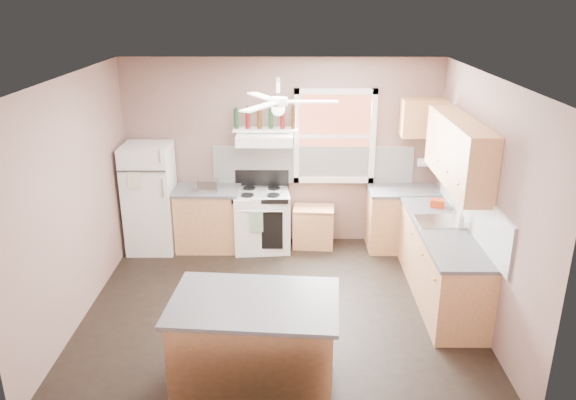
{
  "coord_description": "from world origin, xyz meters",
  "views": [
    {
      "loc": [
        0.14,
        -5.82,
        3.5
      ],
      "look_at": [
        0.1,
        0.3,
        1.25
      ],
      "focal_mm": 35.0,
      "sensor_mm": 36.0,
      "label": 1
    }
  ],
  "objects_px": {
    "cart": "(313,227)",
    "island": "(255,345)",
    "toaster": "(208,186)",
    "stove": "(262,220)",
    "refrigerator": "(150,198)"
  },
  "relations": [
    {
      "from": "toaster",
      "to": "cart",
      "type": "distance_m",
      "value": 1.65
    },
    {
      "from": "island",
      "to": "toaster",
      "type": "bearing_deg",
      "value": 109.95
    },
    {
      "from": "toaster",
      "to": "stove",
      "type": "distance_m",
      "value": 0.93
    },
    {
      "from": "toaster",
      "to": "stove",
      "type": "xyz_separation_m",
      "value": [
        0.73,
        0.1,
        -0.56
      ]
    },
    {
      "from": "cart",
      "to": "island",
      "type": "xyz_separation_m",
      "value": [
        -0.66,
        -3.13,
        0.14
      ]
    },
    {
      "from": "toaster",
      "to": "cart",
      "type": "xyz_separation_m",
      "value": [
        1.49,
        0.17,
        -0.7
      ]
    },
    {
      "from": "refrigerator",
      "to": "cart",
      "type": "xyz_separation_m",
      "value": [
        2.33,
        0.11,
        -0.49
      ]
    },
    {
      "from": "refrigerator",
      "to": "island",
      "type": "height_order",
      "value": "refrigerator"
    },
    {
      "from": "toaster",
      "to": "island",
      "type": "relative_size",
      "value": 0.19
    },
    {
      "from": "stove",
      "to": "island",
      "type": "relative_size",
      "value": 0.6
    },
    {
      "from": "toaster",
      "to": "stove",
      "type": "relative_size",
      "value": 0.33
    },
    {
      "from": "island",
      "to": "cart",
      "type": "bearing_deg",
      "value": 82.46
    },
    {
      "from": "toaster",
      "to": "cart",
      "type": "height_order",
      "value": "toaster"
    },
    {
      "from": "refrigerator",
      "to": "cart",
      "type": "height_order",
      "value": "refrigerator"
    },
    {
      "from": "stove",
      "to": "toaster",
      "type": "bearing_deg",
      "value": -177.69
    }
  ]
}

